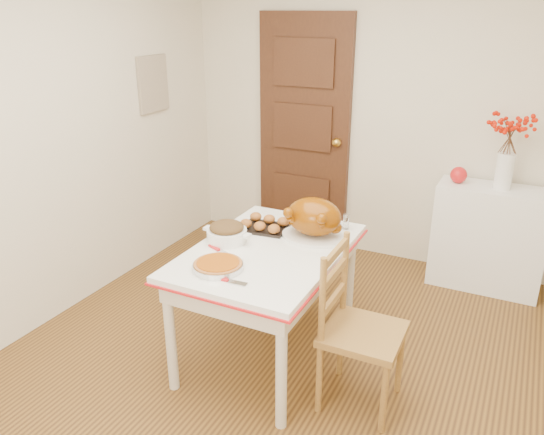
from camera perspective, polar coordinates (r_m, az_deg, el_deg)
The scene contains 18 objects.
floor at distance 3.32m, azimuth 0.70°, elevation -17.01°, with size 3.50×4.00×0.00m, color #432A15.
wall_back at distance 4.56m, azimuth 11.94°, elevation 10.74°, with size 3.50×0.00×2.50m, color beige.
wall_left at distance 3.79m, azimuth -23.98°, elevation 7.22°, with size 0.00×4.00×2.50m, color beige.
door_back at distance 4.79m, azimuth 3.46°, elevation 8.99°, with size 0.85×0.06×2.06m, color #351D12.
photo_board at distance 4.58m, azimuth -12.71°, elevation 13.90°, with size 0.03×0.35×0.45m, color tan.
sideboard at distance 4.45m, azimuth 22.28°, elevation -2.05°, with size 0.82×0.37×0.82m, color white.
kitchen_table at distance 3.32m, azimuth -0.39°, elevation -9.18°, with size 0.85×1.24×0.74m, color white, non-canonical shape.
chair_oak at distance 2.94m, azimuth 9.85°, elevation -11.85°, with size 0.41×0.41×0.94m, color #A07232, non-canonical shape.
berry_vase at distance 4.24m, azimuth 24.06°, elevation 6.48°, with size 0.29×0.29×0.56m, color white, non-canonical shape.
apple at distance 4.31m, azimuth 19.49°, elevation 4.35°, with size 0.13×0.13×0.13m, color red.
turkey_platter at distance 3.25m, azimuth 4.54°, elevation -0.12°, with size 0.40×0.32×0.26m, color #733A01, non-canonical shape.
pumpkin_pie at distance 2.91m, azimuth -5.85°, elevation -5.07°, with size 0.28×0.28×0.06m, color #974409.
stuffing_dish at distance 3.23m, azimuth -4.90°, elevation -1.58°, with size 0.31×0.25×0.12m, color #4C381A, non-canonical shape.
rolls_tray at distance 3.40m, azimuth -0.81°, elevation -0.69°, with size 0.29×0.22×0.08m, color #9F591F, non-canonical shape.
pie_server at distance 2.78m, azimuth -4.67°, elevation -6.82°, with size 0.21×0.06×0.01m, color silver, non-canonical shape.
carving_knife at distance 3.10m, azimuth -5.36°, elevation -3.76°, with size 0.27×0.06×0.01m, color silver, non-canonical shape.
drinking_glass at distance 3.54m, azimuth 4.43°, elevation 0.40°, with size 0.06×0.06×0.11m, color white.
shaker_pair at distance 3.45m, azimuth 7.52°, elevation -0.36°, with size 0.10×0.04×0.10m, color white, non-canonical shape.
Camera 1 is at (1.12, -2.34, 2.07)m, focal length 34.90 mm.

